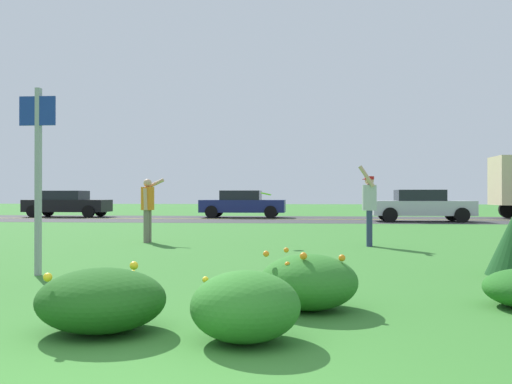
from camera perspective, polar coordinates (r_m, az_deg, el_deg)
ground_plane at (r=15.82m, az=1.02°, el=-4.70°), size 120.00×120.00×0.00m
highway_strip at (r=28.46m, az=3.03°, el=-2.74°), size 120.00×8.22×0.01m
highway_center_stripe at (r=28.46m, az=3.03°, el=-2.73°), size 120.00×0.16×0.00m
daylily_clump_near_camera at (r=4.80m, az=-1.07°, el=-11.35°), size 0.92×0.97×0.58m
daylily_clump_mid_center at (r=5.31m, az=-15.20°, el=-10.39°), size 1.14×1.11×0.58m
daylily_clump_front_left at (r=6.12m, az=5.27°, el=-8.93°), size 1.05×1.07×0.64m
sign_post_near_path at (r=9.22m, az=-20.98°, el=2.78°), size 0.56×0.10×2.83m
person_thrower_orange_shirt at (r=14.79m, az=-10.79°, el=-1.22°), size 0.56×0.51×1.65m
person_catcher_red_cap_gray_shirt at (r=13.72m, az=11.27°, el=-1.11°), size 0.45×0.50×1.91m
frisbee_lime at (r=13.68m, az=1.01°, el=-0.19°), size 0.26×0.26×0.09m
car_black_leftmost at (r=33.10m, az=-18.38°, el=-1.11°), size 4.50×2.00×1.45m
car_navy_center_left at (r=30.49m, az=-1.37°, el=-1.19°), size 4.50×2.00×1.45m
car_silver_center_right at (r=27.04m, az=16.21°, el=-1.29°), size 4.50×2.00×1.45m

